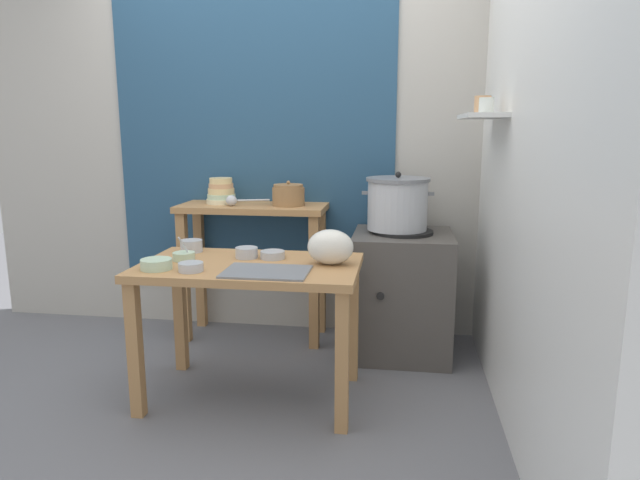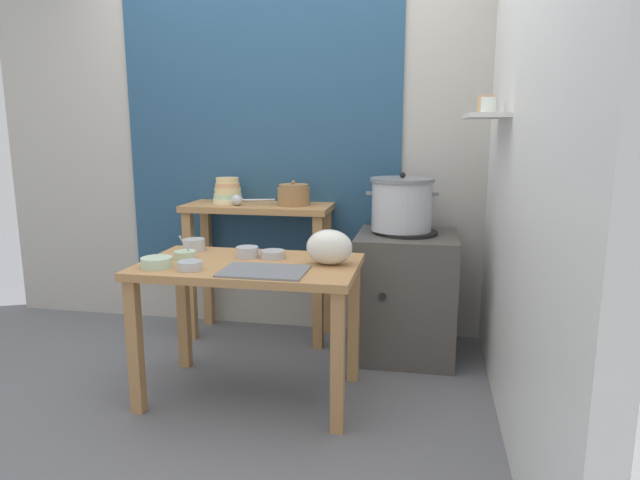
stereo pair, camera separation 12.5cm
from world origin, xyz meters
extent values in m
plane|color=slate|center=(0.00, 0.00, 0.00)|extent=(9.00, 9.00, 0.00)
cube|color=#B2ADA3|center=(0.10, 1.10, 1.30)|extent=(4.40, 0.10, 2.60)
cube|color=navy|center=(-0.15, 1.04, 1.35)|extent=(1.90, 0.02, 2.10)
cube|color=white|center=(1.40, 0.20, 1.30)|extent=(0.10, 3.20, 2.60)
cube|color=silver|center=(1.25, 0.40, 1.45)|extent=(0.20, 0.56, 0.02)
cylinder|color=silver|center=(1.25, 0.25, 1.50)|extent=(0.07, 0.07, 0.07)
cylinder|color=tan|center=(1.25, 0.39, 1.51)|extent=(0.09, 0.09, 0.09)
cube|color=#B27F4C|center=(0.10, -0.03, 0.70)|extent=(1.10, 0.66, 0.04)
cube|color=#B27F4C|center=(-0.40, -0.31, 0.34)|extent=(0.06, 0.06, 0.68)
cube|color=#B27F4C|center=(0.60, -0.31, 0.34)|extent=(0.06, 0.06, 0.68)
cube|color=#B27F4C|center=(-0.40, 0.25, 0.34)|extent=(0.06, 0.06, 0.68)
cube|color=#B27F4C|center=(0.60, 0.25, 0.34)|extent=(0.06, 0.06, 0.68)
cube|color=#B27F4C|center=(-0.11, 0.83, 0.88)|extent=(0.96, 0.40, 0.04)
cube|color=#B27F4C|center=(-0.54, 0.68, 0.43)|extent=(0.06, 0.06, 0.86)
cube|color=#B27F4C|center=(0.32, 0.68, 0.43)|extent=(0.06, 0.06, 0.86)
cube|color=#B27F4C|center=(-0.54, 0.98, 0.43)|extent=(0.06, 0.06, 0.86)
cube|color=#B27F4C|center=(0.32, 0.98, 0.43)|extent=(0.06, 0.06, 0.86)
cube|color=#4C4742|center=(0.86, 0.70, 0.38)|extent=(0.60, 0.60, 0.76)
cylinder|color=black|center=(0.86, 0.70, 0.77)|extent=(0.36, 0.36, 0.02)
cylinder|color=black|center=(0.74, 0.40, 0.45)|extent=(0.04, 0.02, 0.04)
cylinder|color=#B7BABF|center=(0.82, 0.72, 0.93)|extent=(0.36, 0.36, 0.30)
cylinder|color=slate|center=(0.82, 0.72, 1.09)|extent=(0.39, 0.39, 0.02)
sphere|color=black|center=(0.82, 0.72, 1.11)|extent=(0.04, 0.04, 0.04)
cube|color=slate|center=(0.63, 0.72, 1.00)|extent=(0.04, 0.02, 0.02)
cube|color=slate|center=(1.02, 0.72, 1.00)|extent=(0.04, 0.02, 0.02)
cylinder|color=olive|center=(0.13, 0.83, 0.96)|extent=(0.21, 0.21, 0.12)
cylinder|color=olive|center=(0.13, 0.83, 1.03)|extent=(0.19, 0.19, 0.02)
sphere|color=olive|center=(0.13, 0.83, 1.05)|extent=(0.02, 0.02, 0.02)
cylinder|color=beige|center=(-0.33, 0.87, 0.92)|extent=(0.20, 0.20, 0.03)
cylinder|color=#B7D1AD|center=(-0.33, 0.87, 0.95)|extent=(0.19, 0.19, 0.03)
cylinder|color=#E5C684|center=(-0.33, 0.87, 0.98)|extent=(0.17, 0.17, 0.04)
cylinder|color=tan|center=(-0.33, 0.87, 1.02)|extent=(0.16, 0.16, 0.03)
cylinder|color=#E5C684|center=(-0.33, 0.87, 1.05)|extent=(0.15, 0.15, 0.04)
sphere|color=#B7BABF|center=(-0.23, 0.75, 0.94)|extent=(0.07, 0.07, 0.07)
cylinder|color=#B7BABF|center=(-0.10, 0.79, 0.94)|extent=(0.20, 0.07, 0.01)
cube|color=slate|center=(0.23, -0.20, 0.72)|extent=(0.40, 0.28, 0.01)
ellipsoid|color=silver|center=(0.50, 0.01, 0.81)|extent=(0.23, 0.16, 0.18)
cylinder|color=#B7BABF|center=(0.05, 0.09, 0.75)|extent=(0.12, 0.12, 0.06)
cylinder|color=beige|center=(0.05, 0.09, 0.77)|extent=(0.10, 0.10, 0.01)
cylinder|color=#B7BABF|center=(-0.29, 0.19, 0.75)|extent=(0.12, 0.12, 0.07)
cylinder|color=#BFB28C|center=(-0.29, 0.19, 0.78)|extent=(0.10, 0.10, 0.01)
cylinder|color=#B7D1AD|center=(-0.25, -0.01, 0.74)|extent=(0.11, 0.11, 0.04)
cylinder|color=beige|center=(-0.25, -0.01, 0.76)|extent=(0.10, 0.10, 0.01)
cylinder|color=#B7BABF|center=(-0.24, -0.02, 0.79)|extent=(0.05, 0.08, 0.13)
cylinder|color=#B7BABF|center=(0.19, 0.09, 0.74)|extent=(0.13, 0.13, 0.04)
cylinder|color=brown|center=(0.19, 0.09, 0.75)|extent=(0.11, 0.11, 0.01)
cylinder|color=#B7D1AD|center=(-0.31, -0.21, 0.75)|extent=(0.15, 0.15, 0.05)
cylinder|color=#BFB28C|center=(-0.31, -0.21, 0.76)|extent=(0.13, 0.13, 0.01)
cylinder|color=#B7BABF|center=(-0.13, -0.22, 0.74)|extent=(0.12, 0.12, 0.04)
cylinder|color=#BFB28C|center=(-0.13, -0.22, 0.76)|extent=(0.10, 0.10, 0.01)
camera|label=1|loc=(0.84, -2.68, 1.38)|focal=31.37mm
camera|label=2|loc=(0.97, -2.66, 1.38)|focal=31.37mm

